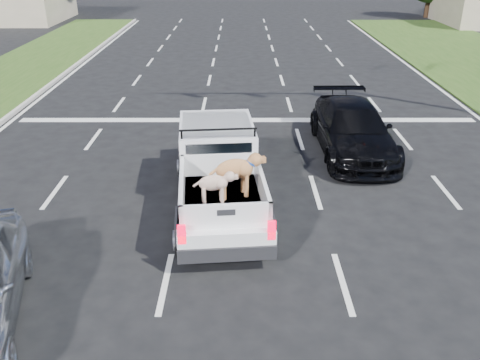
{
  "coord_description": "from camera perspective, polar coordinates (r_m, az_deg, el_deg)",
  "views": [
    {
      "loc": [
        -0.28,
        -8.17,
        6.11
      ],
      "look_at": [
        -0.28,
        2.0,
        1.3
      ],
      "focal_mm": 38.0,
      "sensor_mm": 36.0,
      "label": 1
    }
  ],
  "objects": [
    {
      "name": "pickup_truck",
      "position": [
        12.52,
        -2.33,
        1.01
      ],
      "size": [
        2.48,
        5.66,
        2.06
      ],
      "rotation": [
        0.0,
        0.0,
        0.09
      ],
      "color": "black",
      "rests_on": "ground"
    },
    {
      "name": "road_markings",
      "position": [
        15.95,
        0.99,
        2.82
      ],
      "size": [
        17.75,
        60.0,
        0.01
      ],
      "color": "silver",
      "rests_on": "ground"
    },
    {
      "name": "black_coupe",
      "position": [
        16.34,
        12.52,
        5.6
      ],
      "size": [
        2.22,
        5.28,
        1.52
      ],
      "primitive_type": "imported",
      "rotation": [
        0.0,
        0.0,
        0.02
      ],
      "color": "black",
      "rests_on": "ground"
    },
    {
      "name": "ground",
      "position": [
        10.21,
        1.58,
        -11.47
      ],
      "size": [
        160.0,
        160.0,
        0.0
      ],
      "primitive_type": "plane",
      "color": "black",
      "rests_on": "ground"
    }
  ]
}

